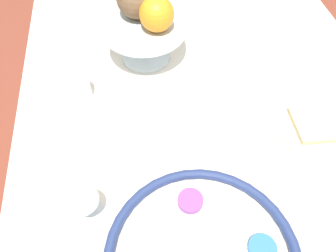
{
  "coord_description": "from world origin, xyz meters",
  "views": [
    {
      "loc": [
        -0.34,
        0.18,
        1.36
      ],
      "look_at": [
        0.09,
        0.12,
        0.79
      ],
      "focal_mm": 35.0,
      "sensor_mm": 36.0,
      "label": 1
    }
  ],
  "objects": [
    {
      "name": "fruit_stand",
      "position": [
        0.37,
        0.13,
        0.84
      ],
      "size": [
        0.22,
        0.22,
        0.12
      ],
      "color": "silver",
      "rests_on": "dining_table"
    },
    {
      "name": "orange_fruit",
      "position": [
        0.33,
        0.11,
        0.91
      ],
      "size": [
        0.08,
        0.08,
        0.08
      ],
      "color": "orange",
      "rests_on": "fruit_stand"
    },
    {
      "name": "wine_glass",
      "position": [
        -0.07,
        0.3,
        0.83
      ],
      "size": [
        0.06,
        0.06,
        0.12
      ],
      "color": "silver",
      "rests_on": "dining_table"
    },
    {
      "name": "dining_table",
      "position": [
        0.0,
        0.0,
        0.37
      ],
      "size": [
        1.5,
        0.94,
        0.75
      ],
      "color": "silver",
      "rests_on": "ground_plane"
    },
    {
      "name": "cup_mid",
      "position": [
        0.25,
        0.32,
        0.78
      ],
      "size": [
        0.07,
        0.07,
        0.07
      ],
      "color": "silver",
      "rests_on": "dining_table"
    },
    {
      "name": "cup_near",
      "position": [
        0.58,
        0.15,
        0.78
      ],
      "size": [
        0.07,
        0.07,
        0.07
      ],
      "color": "silver",
      "rests_on": "dining_table"
    },
    {
      "name": "bread_plate",
      "position": [
        0.06,
        -0.23,
        0.76
      ],
      "size": [
        0.2,
        0.2,
        0.02
      ],
      "color": "beige",
      "rests_on": "dining_table"
    }
  ]
}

